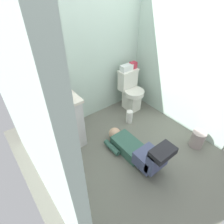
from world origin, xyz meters
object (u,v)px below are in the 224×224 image
Objects in this scene: vanity_cabinet at (59,123)px; tissue_box at (127,68)px; toilet at (131,91)px; soap_dispenser at (34,96)px; faucet at (48,91)px; person_plumber at (138,150)px; trash_can at (198,139)px; paper_towel_roll at (129,117)px; toiletry_bag at (133,65)px; bottle_blue at (53,91)px; bottle_clear at (45,92)px; bottle_pink at (40,92)px; bottle_amber at (56,88)px.

vanity_cabinet is 1.46m from tissue_box.
soap_dispenser reaches higher than toilet.
tissue_box is (1.40, 0.03, -0.07)m from faucet.
tissue_box is 1.59m from soap_dispenser.
tissue_box is at bearing 56.70° from person_plumber.
trash_can is 1.12m from paper_towel_roll.
soap_dispenser is at bearing -178.27° from tissue_box.
person_plumber is at bearing -127.34° from toilet.
bottle_blue is (-1.50, -0.09, 0.08)m from toiletry_bag.
bottle_clear is at bearing -178.38° from tissue_box.
faucet is at bearing 6.01° from soap_dispenser.
person_plumber is at bearing -49.28° from soap_dispenser.
soap_dispenser reaches higher than paper_towel_roll.
bottle_blue is at bearing 138.58° from trash_can.
faucet is 1.55m from toiletry_bag.
bottle_clear is (-0.73, 1.03, 0.70)m from person_plumber.
paper_towel_roll is (-0.43, 1.03, -0.02)m from trash_can.
person_plumber is (0.69, -0.91, -0.24)m from vanity_cabinet.
bottle_blue is (0.05, 0.08, 0.47)m from vanity_cabinet.
toiletry_bag reaches higher than trash_can.
bottle_blue reaches higher than trash_can.
person_plumber is at bearing -52.58° from vanity_cabinet.
bottle_pink is at bearing 126.96° from person_plumber.
tissue_box is 1.31m from bottle_amber.
bottle_amber reaches higher than tissue_box.
toiletry_bag reaches higher than tissue_box.
vanity_cabinet is at bearing -32.35° from soap_dispenser.
trash_can is at bearing -38.20° from soap_dispenser.
toilet is at bearing -63.57° from tissue_box.
bottle_pink reaches higher than tissue_box.
paper_towel_roll is at bearing -17.33° from bottle_clear.
tissue_box is 0.15m from toiletry_bag.
vanity_cabinet is 2.05m from trash_can.
bottle_blue reaches higher than bottle_clear.
trash_can is (1.53, -1.35, -0.76)m from bottle_blue.
soap_dispenser is at bearing 164.81° from paper_towel_roll.
bottle_amber reaches higher than bottle_pink.
tissue_box is (-0.05, 0.09, 0.43)m from toilet.
trash_can is at bearing -40.84° from bottle_clear.
bottle_pink reaches higher than bottle_clear.
person_plumber is at bearing 157.58° from trash_can.
toilet is at bearing -2.70° from bottle_pink.
bottle_amber is (0.09, 0.10, 0.48)m from vanity_cabinet.
soap_dispenser is (-0.19, 0.12, 0.47)m from vanity_cabinet.
person_plumber is 1.43m from tissue_box.
toiletry_bag is (0.86, 1.07, 0.63)m from person_plumber.
bottle_pink is 0.63× the size of paper_towel_roll.
person_plumber is 6.45× the size of bottle_amber.
person_plumber is at bearing -54.64° from bottle_clear.
person_plumber is 1.38m from bottle_amber.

